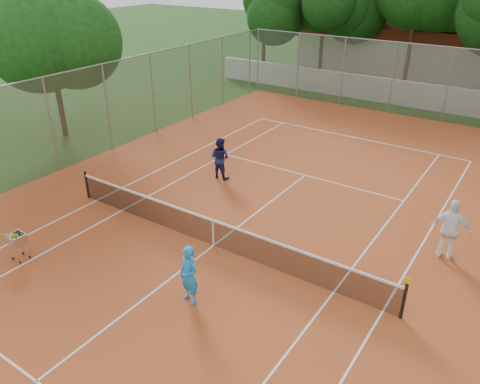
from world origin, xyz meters
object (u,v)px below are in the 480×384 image
Objects in this scene: ball_hopper at (19,246)px; clubhouse at (416,42)px; player_far_right at (450,230)px; tennis_net at (213,232)px; player_near at (189,275)px; player_far_left at (220,158)px.

clubhouse is at bearing 61.24° from ball_hopper.
clubhouse reaches higher than player_far_right.
player_far_right is at bearing -72.18° from clubhouse.
tennis_net is 7.06× the size of player_near.
ball_hopper is at bearing -94.17° from clubhouse.
player_near is 0.97× the size of player_far_left.
player_far_left is 1.84× the size of ball_hopper.
tennis_net is 7.12m from player_far_right.
ball_hopper is (-1.55, -8.12, -0.39)m from player_far_left.
tennis_net is 0.72× the size of clubhouse.
ball_hopper is (-10.62, -7.25, -0.51)m from player_far_right.
player_far_left reaches higher than ball_hopper.
player_far_left is at bearing 54.60° from ball_hopper.
player_far_right is at bearing 28.71° from tennis_net.
clubhouse is at bearing 108.14° from player_near.
clubhouse is 9.74× the size of player_near.
player_far_right is (9.07, -0.86, 0.12)m from player_far_left.
ball_hopper is at bearing -138.84° from tennis_net.
player_near is 0.86× the size of player_far_right.
player_far_left is (-0.85, -24.73, -1.32)m from clubhouse.
clubhouse is 26.91m from player_far_right.
player_near reaches higher than ball_hopper.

